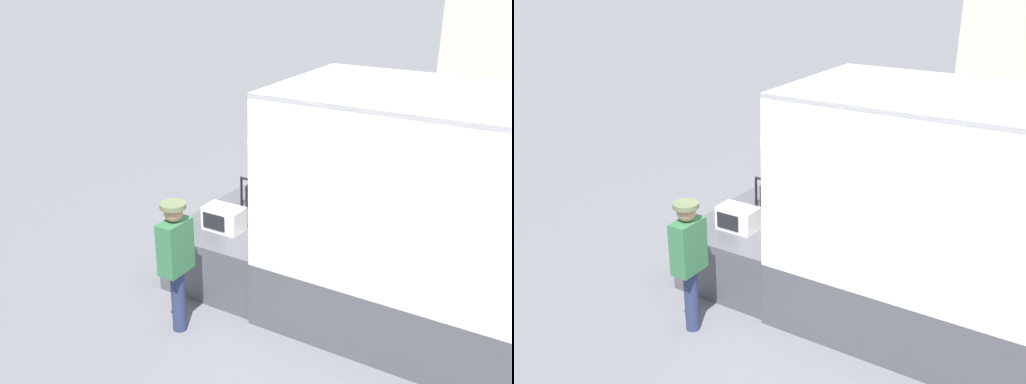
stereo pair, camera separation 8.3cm
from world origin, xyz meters
TOP-DOWN VIEW (x-y plane):
  - ground_plane at (0.00, 0.00)m, footprint 160.00×160.00m
  - tailgate_deck at (-0.76, 0.00)m, footprint 1.52×2.18m
  - microwave at (-0.83, -0.47)m, footprint 0.55×0.35m
  - portable_generator at (-0.68, 0.51)m, footprint 0.66×0.48m
  - worker_person at (-0.69, -1.70)m, footprint 0.31×0.44m

SIDE VIEW (x-z plane):
  - ground_plane at x=0.00m, z-range 0.00..0.00m
  - tailgate_deck at x=-0.76m, z-range 0.00..0.87m
  - microwave at x=-0.83m, z-range 0.87..1.20m
  - portable_generator at x=-0.68m, z-range 0.81..1.32m
  - worker_person at x=-0.69m, z-range 0.20..1.96m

